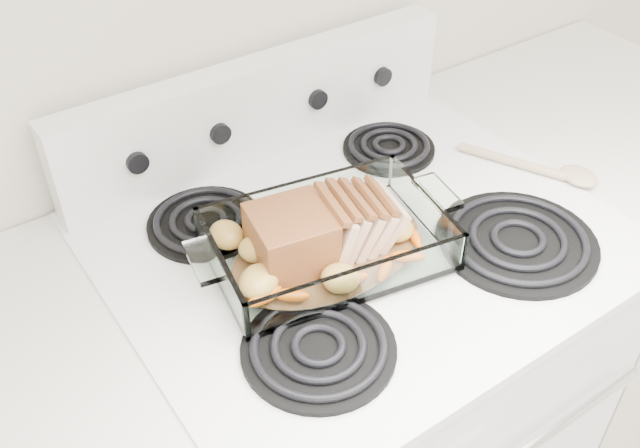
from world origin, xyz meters
TOP-DOWN VIEW (x-y plane):
  - electric_range at (0.00, 1.66)m, footprint 0.78×0.70m
  - counter_right at (0.67, 1.66)m, footprint 0.58×0.68m
  - baking_dish at (-0.08, 1.64)m, footprint 0.34×0.23m
  - pork_roast at (-0.10, 1.64)m, footprint 0.23×0.11m
  - roast_vegetables at (-0.08, 1.67)m, footprint 0.33×0.18m
  - wooden_spoon at (0.38, 1.59)m, footprint 0.14×0.23m

SIDE VIEW (x-z plane):
  - counter_right at x=0.67m, z-range 0.00..0.93m
  - electric_range at x=0.00m, z-range -0.08..1.04m
  - wooden_spoon at x=0.38m, z-range 0.94..0.95m
  - baking_dish at x=-0.08m, z-range 0.93..1.00m
  - roast_vegetables at x=-0.08m, z-range 0.95..0.99m
  - pork_roast at x=-0.10m, z-range 0.95..1.04m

